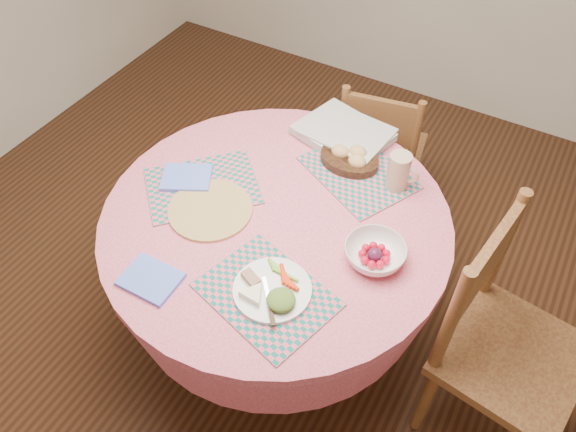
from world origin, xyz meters
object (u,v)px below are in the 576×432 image
chair_back (379,151)px  wicker_trivet (210,210)px  bread_bowl (350,158)px  dining_table (277,251)px  chair_right (500,341)px  latte_mug (399,171)px  dinner_plate (273,291)px  fruit_bowl (375,254)px

chair_back → wicker_trivet: bearing=63.2°
bread_bowl → dining_table: bearing=-106.0°
chair_back → wicker_trivet: size_ratio=2.81×
wicker_trivet → chair_right: bearing=8.3°
wicker_trivet → latte_mug: latte_mug is taller
chair_back → bread_bowl: (0.04, -0.47, 0.34)m
dinner_plate → latte_mug: bearing=76.8°
wicker_trivet → dining_table: bearing=23.0°
chair_right → bread_bowl: (-0.73, 0.31, 0.26)m
wicker_trivet → fruit_bowl: 0.60m
latte_mug → fruit_bowl: bearing=-79.3°
latte_mug → fruit_bowl: 0.36m
chair_right → wicker_trivet: (-1.06, -0.15, 0.23)m
dining_table → chair_right: (0.84, 0.06, -0.03)m
wicker_trivet → dinner_plate: 0.42m
bread_bowl → latte_mug: 0.21m
fruit_bowl → dinner_plate: bearing=-127.4°
latte_mug → fruit_bowl: (0.07, -0.35, -0.05)m
bread_bowl → fruit_bowl: size_ratio=1.12×
dining_table → wicker_trivet: (-0.21, -0.09, 0.20)m
wicker_trivet → dinner_plate: bearing=-27.4°
dining_table → bread_bowl: size_ratio=5.39×
dinner_plate → latte_mug: latte_mug is taller
dining_table → wicker_trivet: size_ratio=4.13×
bread_bowl → chair_back: bearing=94.9°
wicker_trivet → dinner_plate: size_ratio=1.21×
bread_bowl → latte_mug: (0.20, -0.03, 0.05)m
wicker_trivet → chair_back: bearing=73.3°
dining_table → chair_back: size_ratio=1.47×
dining_table → chair_back: 0.86m
chair_back → fruit_bowl: (0.31, -0.85, 0.34)m
chair_back → bread_bowl: chair_back is taller
chair_back → fruit_bowl: 0.97m
bread_bowl → latte_mug: bearing=-7.3°
chair_right → dinner_plate: size_ratio=4.05×
chair_back → dinner_plate: chair_back is taller
chair_back → latte_mug: latte_mug is taller
dining_table → latte_mug: 0.54m
fruit_bowl → wicker_trivet: bearing=-171.6°
chair_right → latte_mug: (-0.53, 0.29, 0.31)m
dining_table → fruit_bowl: size_ratio=6.04×
dining_table → bread_bowl: bread_bowl is taller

